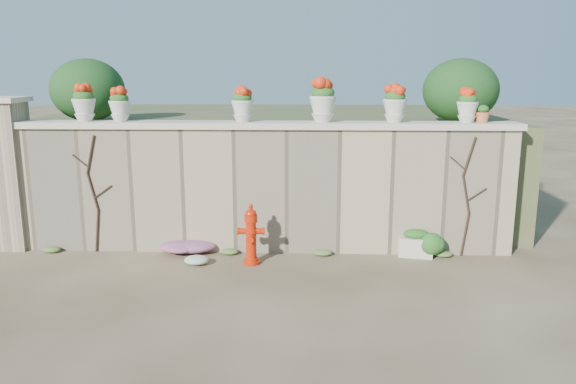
{
  "coord_description": "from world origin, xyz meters",
  "views": [
    {
      "loc": [
        0.74,
        -7.04,
        2.9
      ],
      "look_at": [
        0.44,
        1.4,
        1.06
      ],
      "focal_mm": 35.0,
      "sensor_mm": 36.0,
      "label": 1
    }
  ],
  "objects_px": {
    "planter_box": "(416,244)",
    "urn_pot_0": "(84,103)",
    "terracotta_pot": "(482,115)",
    "fire_hydrant": "(251,234)"
  },
  "relations": [
    {
      "from": "fire_hydrant",
      "to": "terracotta_pot",
      "type": "distance_m",
      "value": 4.02
    },
    {
      "from": "planter_box",
      "to": "terracotta_pot",
      "type": "relative_size",
      "value": 2.2
    },
    {
      "from": "planter_box",
      "to": "terracotta_pot",
      "type": "xyz_separation_m",
      "value": [
        0.97,
        0.25,
        2.02
      ]
    },
    {
      "from": "urn_pot_0",
      "to": "terracotta_pot",
      "type": "bearing_deg",
      "value": 0.0
    },
    {
      "from": "fire_hydrant",
      "to": "planter_box",
      "type": "bearing_deg",
      "value": 8.27
    },
    {
      "from": "terracotta_pot",
      "to": "urn_pot_0",
      "type": "bearing_deg",
      "value": -180.0
    },
    {
      "from": "planter_box",
      "to": "urn_pot_0",
      "type": "distance_m",
      "value": 5.71
    },
    {
      "from": "terracotta_pot",
      "to": "fire_hydrant",
      "type": "bearing_deg",
      "value": -168.61
    },
    {
      "from": "fire_hydrant",
      "to": "terracotta_pot",
      "type": "bearing_deg",
      "value": 9.43
    },
    {
      "from": "fire_hydrant",
      "to": "terracotta_pot",
      "type": "relative_size",
      "value": 3.55
    }
  ]
}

